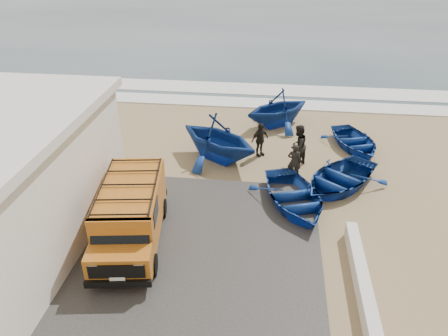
{
  "coord_description": "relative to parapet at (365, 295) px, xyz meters",
  "views": [
    {
      "loc": [
        2.25,
        -12.09,
        9.08
      ],
      "look_at": [
        0.53,
        1.96,
        1.2
      ],
      "focal_mm": 35.0,
      "sensor_mm": 36.0,
      "label": 1
    }
  ],
  "objects": [
    {
      "name": "ground",
      "position": [
        -5.0,
        3.0,
        -0.28
      ],
      "size": [
        160.0,
        160.0,
        0.0
      ],
      "primitive_type": "plane",
      "color": "#9D845B"
    },
    {
      "name": "slab",
      "position": [
        -7.0,
        1.0,
        -0.25
      ],
      "size": [
        12.0,
        10.0,
        0.05
      ],
      "primitive_type": "cube",
      "color": "#3F3C3A",
      "rests_on": "ground"
    },
    {
      "name": "surf_line",
      "position": [
        -5.0,
        15.0,
        -0.25
      ],
      "size": [
        180.0,
        1.6,
        0.06
      ],
      "primitive_type": "cube",
      "color": "white",
      "rests_on": "ground"
    },
    {
      "name": "surf_wash",
      "position": [
        -5.0,
        17.5,
        -0.26
      ],
      "size": [
        180.0,
        2.2,
        0.04
      ],
      "primitive_type": "cube",
      "color": "white",
      "rests_on": "ground"
    },
    {
      "name": "parapet",
      "position": [
        0.0,
        0.0,
        0.0
      ],
      "size": [
        0.35,
        6.0,
        0.55
      ],
      "primitive_type": "cube",
      "color": "silver",
      "rests_on": "ground"
    },
    {
      "name": "van",
      "position": [
        -7.1,
        1.9,
        0.81
      ],
      "size": [
        2.5,
        4.92,
        2.02
      ],
      "rotation": [
        0.0,
        0.0,
        0.15
      ],
      "color": "#BB671C",
      "rests_on": "ground"
    },
    {
      "name": "boat_near_left",
      "position": [
        -1.83,
        4.55,
        0.13
      ],
      "size": [
        3.9,
        4.59,
        0.81
      ],
      "primitive_type": "imported",
      "rotation": [
        0.0,
        0.0,
        0.33
      ],
      "color": "navy",
      "rests_on": "ground"
    },
    {
      "name": "boat_near_right",
      "position": [
        -0.04,
        6.12,
        0.14
      ],
      "size": [
        4.68,
        4.88,
        0.82
      ],
      "primitive_type": "imported",
      "rotation": [
        0.0,
        0.0,
        -0.66
      ],
      "color": "navy",
      "rests_on": "ground"
    },
    {
      "name": "boat_mid_left",
      "position": [
        -5.09,
        7.87,
        0.77
      ],
      "size": [
        5.22,
        5.07,
        2.1
      ],
      "primitive_type": "imported",
      "rotation": [
        0.0,
        0.0,
        0.99
      ],
      "color": "navy",
      "rests_on": "ground"
    },
    {
      "name": "boat_mid_right",
      "position": [
        1.04,
        9.74,
        0.08
      ],
      "size": [
        3.38,
        4.0,
        0.71
      ],
      "primitive_type": "imported",
      "rotation": [
        0.0,
        0.0,
        0.32
      ],
      "color": "navy",
      "rests_on": "ground"
    },
    {
      "name": "boat_far_left",
      "position": [
        -2.57,
        11.96,
        0.7
      ],
      "size": [
        4.86,
        4.78,
        1.94
      ],
      "primitive_type": "imported",
      "rotation": [
        0.0,
        0.0,
        -0.9
      ],
      "color": "navy",
      "rests_on": "ground"
    },
    {
      "name": "fisherman_front",
      "position": [
        -1.82,
        6.61,
        0.49
      ],
      "size": [
        0.59,
        0.42,
        1.52
      ],
      "primitive_type": "imported",
      "rotation": [
        0.0,
        0.0,
        3.04
      ],
      "color": "black",
      "rests_on": "ground"
    },
    {
      "name": "fisherman_middle",
      "position": [
        -1.66,
        7.75,
        0.65
      ],
      "size": [
        1.09,
        1.14,
        1.85
      ],
      "primitive_type": "imported",
      "rotation": [
        0.0,
        0.0,
        -2.19
      ],
      "color": "black",
      "rests_on": "ground"
    },
    {
      "name": "fisherman_back",
      "position": [
        -3.29,
        8.47,
        0.5
      ],
      "size": [
        0.93,
        0.89,
        1.56
      ],
      "primitive_type": "imported",
      "rotation": [
        0.0,
        0.0,
        0.73
      ],
      "color": "black",
      "rests_on": "ground"
    }
  ]
}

